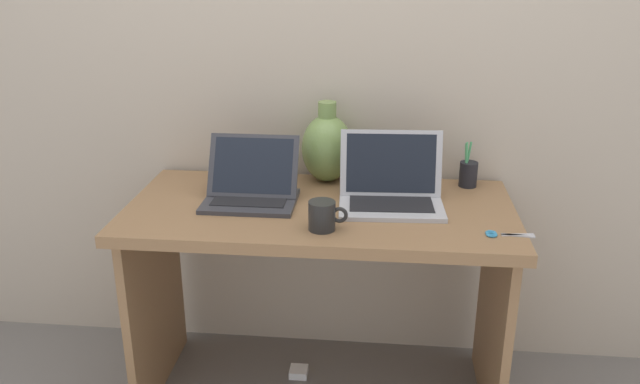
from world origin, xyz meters
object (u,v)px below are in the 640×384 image
object	(u,v)px
green_vase	(327,147)
power_brick	(299,372)
scissors	(501,234)
coffee_mug	(323,216)
pen_cup	(468,173)
laptop_left	(252,185)
laptop_right	(391,186)

from	to	relation	value
green_vase	power_brick	world-z (taller)	green_vase
scissors	power_brick	size ratio (longest dim) A/B	2.11
coffee_mug	pen_cup	world-z (taller)	pen_cup
laptop_left	coffee_mug	bearing A→B (deg)	-40.51
laptop_left	green_vase	xyz separation A→B (m)	(0.24, 0.22, 0.07)
coffee_mug	scissors	distance (m)	0.54
laptop_right	coffee_mug	bearing A→B (deg)	-130.74
laptop_left	laptop_right	world-z (taller)	laptop_right
pen_cup	power_brick	xyz separation A→B (m)	(-0.61, -0.16, -0.79)
laptop_left	laptop_right	xyz separation A→B (m)	(0.48, 0.01, 0.01)
green_vase	laptop_left	bearing A→B (deg)	-136.89
scissors	power_brick	distance (m)	1.03
laptop_left	laptop_right	distance (m)	0.48
laptop_right	green_vase	distance (m)	0.32
laptop_left	coffee_mug	size ratio (longest dim) A/B	2.55
laptop_left	coffee_mug	xyz separation A→B (m)	(0.27, -0.23, -0.01)
laptop_right	coffee_mug	distance (m)	0.32
coffee_mug	power_brick	xyz separation A→B (m)	(-0.12, 0.28, -0.79)
laptop_right	coffee_mug	world-z (taller)	laptop_right
scissors	laptop_right	bearing A→B (deg)	145.18
green_vase	power_brick	bearing A→B (deg)	-118.17
pen_cup	scissors	xyz separation A→B (m)	(0.05, -0.43, -0.05)
green_vase	scissors	distance (m)	0.73
laptop_left	green_vase	world-z (taller)	green_vase
laptop_right	pen_cup	bearing A→B (deg)	35.51
coffee_mug	scissors	bearing A→B (deg)	1.07
green_vase	pen_cup	xyz separation A→B (m)	(0.52, -0.01, -0.08)
laptop_right	power_brick	world-z (taller)	laptop_right
laptop_left	laptop_right	size ratio (longest dim) A/B	0.87
coffee_mug	power_brick	distance (m)	0.84
green_vase	coffee_mug	world-z (taller)	green_vase
power_brick	laptop_left	bearing A→B (deg)	-160.89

